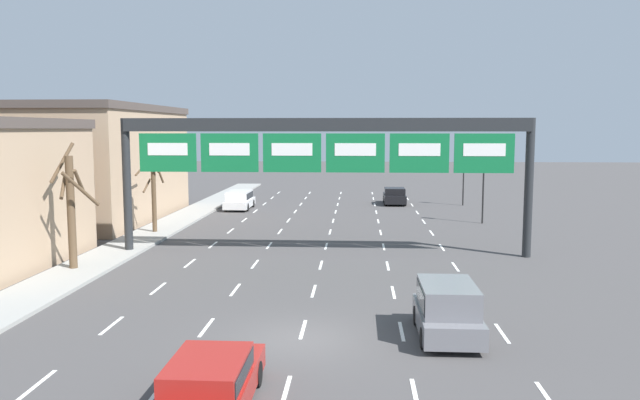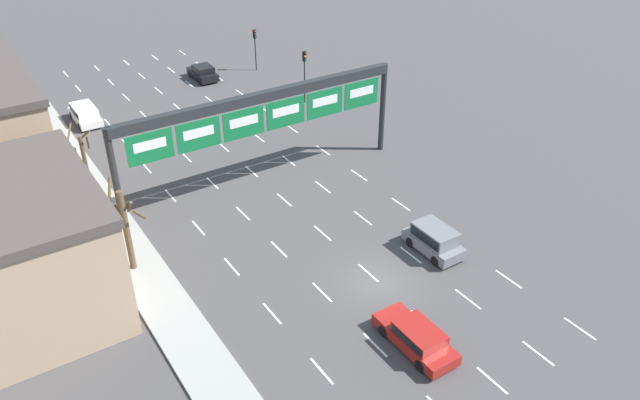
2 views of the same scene
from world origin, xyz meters
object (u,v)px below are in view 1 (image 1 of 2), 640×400
traffic_light_mid_block (464,170)px  tree_bare_closest (154,192)px  traffic_light_near_gantry (484,174)px  suv_grey (447,307)px  sign_gantry (324,143)px  car_red (210,382)px  tree_bare_second (71,205)px  suv_white (239,199)px  car_black (395,196)px

traffic_light_mid_block → tree_bare_closest: 27.64m
traffic_light_near_gantry → suv_grey: bearing=-103.5°
sign_gantry → suv_grey: sign_gantry is taller
sign_gantry → traffic_light_mid_block: bearing=63.7°
car_red → suv_grey: suv_grey is taller
car_red → traffic_light_near_gantry: traffic_light_near_gantry is taller
tree_bare_second → traffic_light_near_gantry: bearing=36.4°
suv_grey → traffic_light_near_gantry: traffic_light_near_gantry is taller
car_red → suv_white: bearing=99.8°
car_black → tree_bare_second: tree_bare_second is taller
car_red → tree_bare_second: size_ratio=0.82×
sign_gantry → tree_bare_closest: size_ratio=4.36×
car_black → traffic_light_near_gantry: 12.69m
sign_gantry → traffic_light_mid_block: sign_gantry is taller
suv_white → tree_bare_closest: (-3.10, -12.61, 1.84)m
sign_gantry → car_red: size_ratio=4.50×
suv_grey → tree_bare_closest: tree_bare_closest is taller
suv_grey → sign_gantry: bearing=109.9°
car_red → tree_bare_second: bearing=125.0°
car_red → traffic_light_near_gantry: (12.36, 30.71, 2.81)m
traffic_light_mid_block → suv_grey: bearing=-100.1°
tree_bare_closest → traffic_light_near_gantry: bearing=14.8°
suv_grey → car_black: bearing=89.4°
car_black → suv_grey: size_ratio=1.03×
sign_gantry → tree_bare_closest: bearing=151.7°
car_red → tree_bare_closest: tree_bare_closest is taller
car_black → car_red: size_ratio=0.84×
car_red → traffic_light_mid_block: bearing=72.9°
tree_bare_second → suv_grey: bearing=-27.3°
car_red → tree_bare_closest: bearing=111.1°
suv_white → traffic_light_mid_block: traffic_light_mid_block is taller
traffic_light_mid_block → tree_bare_closest: tree_bare_closest is taller
car_black → car_red: bearing=-99.2°
tree_bare_second → tree_bare_closest: bearing=87.9°
car_black → suv_grey: bearing=-90.6°
traffic_light_near_gantry → traffic_light_mid_block: 10.54m
car_red → traffic_light_near_gantry: bearing=68.1°
car_red → suv_white: (-6.49, 37.53, 0.12)m
car_black → traffic_light_near_gantry: traffic_light_near_gantry is taller
car_black → suv_white: suv_white is taller
suv_white → traffic_light_mid_block: (19.20, 3.71, 2.29)m
suv_grey → tree_bare_closest: size_ratio=0.79×
car_black → suv_grey: 35.92m
car_black → traffic_light_near_gantry: bearing=-63.0°
suv_grey → traffic_light_mid_block: 36.04m
sign_gantry → car_red: 19.65m
car_red → sign_gantry: bearing=85.0°
suv_grey → tree_bare_second: 18.53m
suv_white → suv_grey: 34.22m
traffic_light_near_gantry → tree_bare_closest: 22.72m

